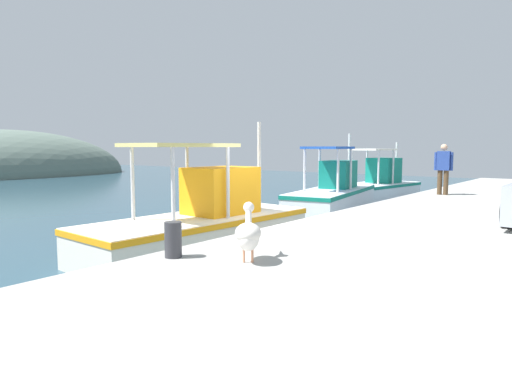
{
  "coord_description": "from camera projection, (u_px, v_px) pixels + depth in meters",
  "views": [
    {
      "loc": [
        -8.25,
        -5.46,
        2.41
      ],
      "look_at": [
        1.56,
        2.28,
        1.18
      ],
      "focal_mm": 31.81,
      "sensor_mm": 36.0,
      "label": 1
    }
  ],
  "objects": [
    {
      "name": "distant_hill_nearest",
      "position": [
        6.0,
        176.0,
        38.72
      ],
      "size": [
        21.83,
        11.42,
        7.85
      ],
      "primitive_type": "ellipsoid",
      "color": "#596B60",
      "rests_on": "ground"
    },
    {
      "name": "fishing_boat_second",
      "position": [
        202.0,
        223.0,
        10.49
      ],
      "size": [
        5.83,
        2.25,
        3.07
      ],
      "color": "silver",
      "rests_on": "ground"
    },
    {
      "name": "fishing_boat_third",
      "position": [
        333.0,
        197.0,
        15.8
      ],
      "size": [
        5.47,
        2.57,
        2.94
      ],
      "color": "white",
      "rests_on": "ground"
    },
    {
      "name": "fishing_boat_fourth",
      "position": [
        378.0,
        186.0,
        20.8
      ],
      "size": [
        4.83,
        2.58,
        2.66
      ],
      "color": "white",
      "rests_on": "ground"
    },
    {
      "name": "pelican",
      "position": [
        248.0,
        234.0,
        6.38
      ],
      "size": [
        0.88,
        0.75,
        0.82
      ],
      "color": "tan",
      "rests_on": "quay_pier"
    },
    {
      "name": "fisherman_standing",
      "position": [
        443.0,
        167.0,
        15.39
      ],
      "size": [
        0.27,
        0.61,
        1.72
      ],
      "color": "#4C3823",
      "rests_on": "quay_pier"
    },
    {
      "name": "mooring_bollard_second",
      "position": [
        173.0,
        240.0,
        6.65
      ],
      "size": [
        0.25,
        0.25,
        0.53
      ],
      "primitive_type": "cylinder",
      "color": "#333338",
      "rests_on": "quay_pier"
    }
  ]
}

